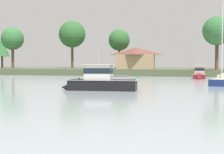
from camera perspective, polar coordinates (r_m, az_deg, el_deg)
far_shore_bank at (r=101.02m, az=9.55°, el=1.07°), size 172.10×41.75×1.75m
sailboat_navy at (r=52.37m, az=19.21°, el=-1.00°), size 4.88×9.10×13.64m
cruiser_maroon at (r=71.85m, az=15.43°, el=0.24°), size 3.30×9.45×4.72m
cruiser_grey at (r=61.51m, az=-1.33°, el=-0.09°), size 8.68×3.56×4.93m
cruiser_black at (r=39.69m, az=-2.89°, el=-1.25°), size 9.75×3.16×5.81m
mooring_buoy_green at (r=72.78m, az=4.66°, el=-0.08°), size 0.48×0.48×0.53m
shore_tree_center_right at (r=83.58m, az=18.36°, el=7.83°), size 7.21×7.21×13.23m
shore_tree_center at (r=115.33m, az=-19.15°, el=5.02°), size 5.04×5.04×10.06m
shore_tree_left at (r=99.40m, az=1.30°, el=6.62°), size 6.63×6.63×12.09m
shore_tree_center_left at (r=103.84m, az=-17.43°, el=6.54°), size 6.98×6.98×12.67m
shore_tree_right at (r=103.32m, az=-7.16°, el=7.60°), size 8.55×8.55×15.12m
cottage_eastern at (r=93.79m, az=4.33°, el=3.49°), size 11.56×7.68×6.19m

